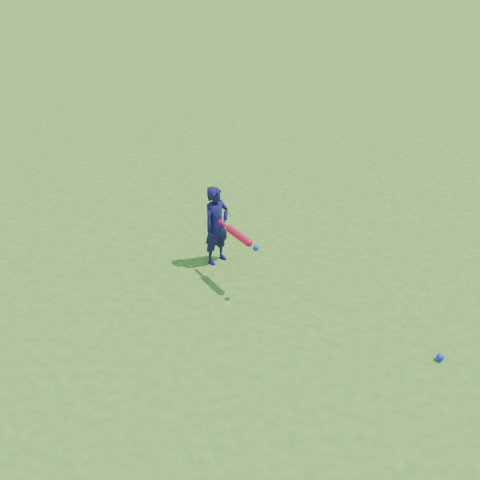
# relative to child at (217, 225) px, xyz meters

# --- Properties ---
(ground) EXTENTS (80.00, 80.00, 0.00)m
(ground) POSITION_rel_child_xyz_m (0.21, 0.32, -0.49)
(ground) COLOR #376919
(ground) RESTS_ON ground
(child) EXTENTS (0.35, 0.42, 0.99)m
(child) POSITION_rel_child_xyz_m (0.00, 0.00, 0.00)
(child) COLOR #120E44
(child) RESTS_ON ground
(ground_ball_blue) EXTENTS (0.07, 0.07, 0.07)m
(ground_ball_blue) POSITION_rel_child_xyz_m (2.69, -0.78, -0.46)
(ground_ball_blue) COLOR #0D22EC
(ground_ball_blue) RESTS_ON ground
(bat_swing) EXTENTS (0.64, 0.44, 0.08)m
(bat_swing) POSITION_rel_child_xyz_m (0.46, -0.35, 0.14)
(bat_swing) COLOR red
(bat_swing) RESTS_ON ground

